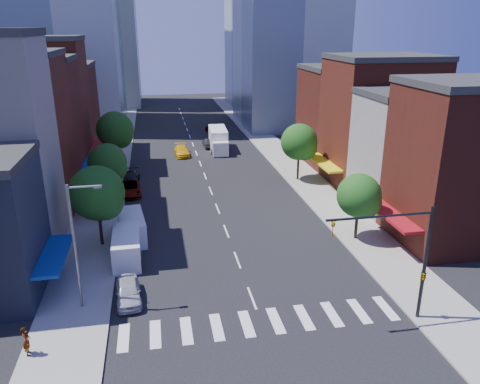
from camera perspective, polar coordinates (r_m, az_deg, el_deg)
The scene contains 31 objects.
ground at distance 34.96m, azimuth 1.47°, elevation -12.81°, with size 220.00×220.00×0.00m, color black.
sidewalk_left at distance 71.60m, azimuth -15.22°, elevation 3.77°, with size 5.00×120.00×0.15m, color gray.
sidewalk_right at distance 73.76m, azimuth 4.54°, elevation 4.86°, with size 5.00×120.00×0.15m, color gray.
crosswalk at distance 32.52m, azimuth 2.61°, elevation -15.57°, with size 19.00×3.00×0.01m, color silver.
bldg_left_2 at distance 52.60m, azimuth -26.72°, elevation 5.72°, with size 12.00×9.00×16.00m, color #581E15.
bldg_left_3 at distance 60.74m, azimuth -24.61°, elevation 7.16°, with size 12.00×8.00×15.00m, color #4D1B13.
bldg_left_4 at distance 68.73m, azimuth -23.15°, elevation 9.47°, with size 12.00×9.00×17.00m, color #581E15.
bldg_left_5 at distance 78.23m, azimuth -21.58°, elevation 9.23°, with size 12.00×10.00×13.00m, color #4D1B13.
bldg_right_0 at distance 46.17m, azimuth 26.15°, elevation 2.83°, with size 12.00×9.00×14.00m, color #4D1B13.
bldg_right_1 at distance 53.19m, azimuth 20.72°, elevation 4.45°, with size 12.00×8.00×12.00m, color beige.
bldg_right_2 at distance 60.53m, azimuth 16.59°, elevation 8.08°, with size 12.00×10.00×15.00m, color #581E15.
bldg_right_3 at distance 69.60m, azimuth 12.84°, elevation 8.97°, with size 12.00×10.00×13.00m, color #4D1B13.
traffic_signal at distance 32.68m, azimuth 20.78°, elevation -8.27°, with size 7.24×2.24×8.00m.
streetlight at distance 33.20m, azimuth -19.28°, elevation -5.49°, with size 2.25×0.25×9.00m.
tree_left_near at distance 42.42m, azimuth -16.83°, elevation -0.36°, with size 4.80×4.80×7.30m.
tree_left_mid at distance 52.96m, azimuth -15.70°, elevation 3.28°, with size 4.20×4.20×6.65m.
tree_left_far at distance 66.36m, azimuth -14.85°, elevation 7.16°, with size 5.00×5.00×7.75m.
tree_right_near at distance 43.42m, azimuth 14.51°, elevation -0.63°, with size 4.00×4.00×6.20m.
tree_right_far at distance 59.28m, azimuth 7.37°, elevation 5.89°, with size 4.60×4.60×7.20m.
parked_car_front at distance 35.26m, azimuth -13.45°, elevation -11.70°, with size 1.73×4.31×1.47m, color #B3B3B8.
parked_car_second at distance 40.94m, azimuth -13.73°, elevation -7.12°, with size 1.52×4.35×1.43m, color black.
parked_car_third at distance 56.37m, azimuth -13.29°, elevation 0.41°, with size 2.41×5.22×1.45m, color #999999.
parked_car_rear at distance 60.66m, azimuth -13.14°, elevation 1.74°, with size 1.92×4.71×1.37m, color black.
cargo_van_near at distance 40.58m, azimuth -13.64°, elevation -6.63°, with size 2.42×5.66×2.39m.
cargo_van_far at distance 44.39m, azimuth -13.03°, elevation -4.27°, with size 2.82×5.72×2.35m.
taxi at distance 72.31m, azimuth -7.12°, elevation 5.01°, with size 2.07×5.10×1.48m, color #EEB60C.
traffic_car_oncoming at distance 77.03m, azimuth -3.90°, elevation 5.99°, with size 1.48×4.24×1.40m, color black.
traffic_car_far at distance 88.01m, azimuth -3.43°, elevation 7.75°, with size 1.79×4.46×1.52m, color #999999.
box_truck at distance 74.66m, azimuth -2.65°, elevation 6.31°, with size 3.02×8.67×3.44m.
pedestrian_near at distance 31.74m, azimuth -24.60°, elevation -16.17°, with size 0.70×0.46×1.91m, color #999999.
pedestrian_far at distance 49.06m, azimuth -16.79°, elevation -2.39°, with size 0.90×0.70×1.85m, color #999999.
Camera 1 is at (-6.28, -28.85, 18.71)m, focal length 35.00 mm.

